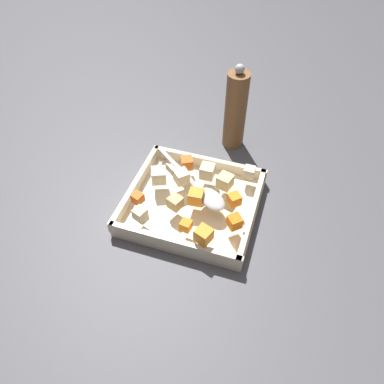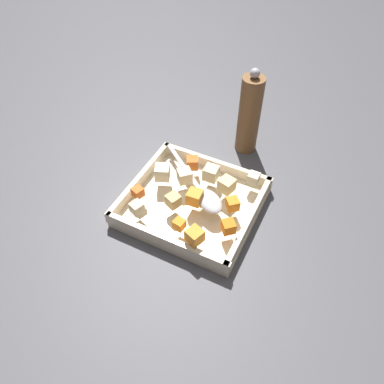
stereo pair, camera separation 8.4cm
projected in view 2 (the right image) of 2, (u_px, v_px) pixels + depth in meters
The scene contains 18 objects.
ground_plane at pixel (192, 210), 0.88m from camera, with size 4.00×4.00×0.00m, color #4C4C51.
baking_dish at pixel (192, 204), 0.88m from camera, with size 0.29×0.27×0.04m.
carrot_chunk_far_left at pixel (228, 227), 0.78m from camera, with size 0.03×0.03×0.03m, color orange.
carrot_chunk_under_handle at pixel (195, 197), 0.83m from camera, with size 0.03×0.03×0.03m, color orange.
carrot_chunk_corner_sw at pixel (192, 163), 0.90m from camera, with size 0.03×0.03×0.03m, color orange.
carrot_chunk_heap_side at pixel (179, 224), 0.78m from camera, with size 0.02×0.02×0.02m, color orange.
carrot_chunk_near_right at pixel (195, 236), 0.76m from camera, with size 0.03×0.03×0.03m, color orange.
carrot_chunk_center at pixel (233, 204), 0.82m from camera, with size 0.03×0.03×0.03m, color orange.
carrot_chunk_front_center at pixel (138, 192), 0.84m from camera, with size 0.02×0.02×0.02m, color orange.
potato_chunk_mid_left at pixel (227, 185), 0.85m from camera, with size 0.03×0.03×0.03m, color #E0CC89.
potato_chunk_mid_right at pixel (162, 172), 0.88m from camera, with size 0.03×0.03×0.03m, color beige.
potato_chunk_near_spoon at pixel (173, 200), 0.82m from camera, with size 0.03×0.03×0.03m, color tan.
potato_chunk_corner_se at pixel (137, 208), 0.81m from camera, with size 0.03×0.03×0.03m, color beige.
potato_chunk_near_left at pixel (211, 173), 0.88m from camera, with size 0.03×0.03×0.03m, color beige.
potato_chunk_rim_edge at pixel (184, 176), 0.87m from camera, with size 0.03×0.03×0.03m, color beige.
parsnip_chunk_heap_top at pixel (254, 178), 0.87m from camera, with size 0.03×0.03×0.03m, color beige.
serving_spoon at pixel (206, 197), 0.84m from camera, with size 0.22×0.18×0.02m.
pepper_mill at pixel (249, 115), 0.95m from camera, with size 0.06×0.06×0.24m.
Camera 2 is at (0.25, -0.50, 0.68)m, focal length 35.04 mm.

